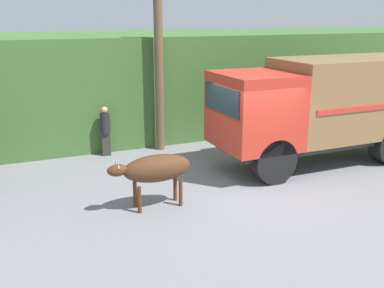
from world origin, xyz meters
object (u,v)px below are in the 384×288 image
at_px(pedestrian_on_hill, 105,129).
at_px(cargo_truck, 325,104).
at_px(utility_pole, 159,62).
at_px(brown_cow, 155,169).

bearing_deg(pedestrian_on_hill, cargo_truck, 157.73).
bearing_deg(cargo_truck, utility_pole, 140.98).
bearing_deg(brown_cow, utility_pole, 64.15).
relative_size(cargo_truck, pedestrian_on_hill, 4.21).
xyz_separation_m(cargo_truck, utility_pole, (-3.92, 3.20, 1.06)).
distance_m(cargo_truck, utility_pole, 5.17).
xyz_separation_m(cargo_truck, brown_cow, (-5.55, -1.12, -0.85)).
height_order(brown_cow, pedestrian_on_hill, pedestrian_on_hill).
bearing_deg(pedestrian_on_hill, utility_pole, -173.51).
xyz_separation_m(cargo_truck, pedestrian_on_hill, (-5.70, 3.22, -0.91)).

